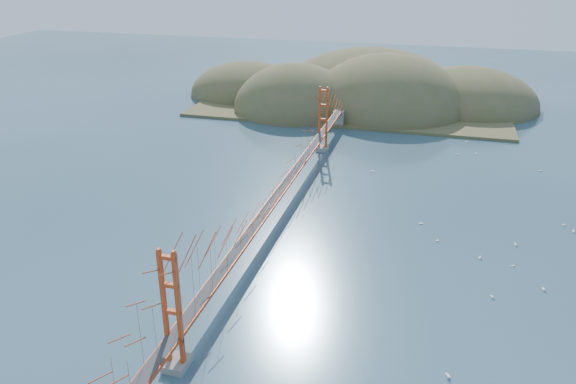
# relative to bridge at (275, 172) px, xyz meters

# --- Properties ---
(ground) EXTENTS (320.00, 320.00, 0.00)m
(ground) POSITION_rel_bridge_xyz_m (0.00, -0.18, -7.01)
(ground) COLOR #2C4758
(ground) RESTS_ON ground
(bridge) EXTENTS (2.20, 94.40, 12.00)m
(bridge) POSITION_rel_bridge_xyz_m (0.00, 0.00, 0.00)
(bridge) COLOR gray
(bridge) RESTS_ON ground
(far_headlands) EXTENTS (84.00, 58.00, 25.00)m
(far_headlands) POSITION_rel_bridge_xyz_m (2.21, 68.33, -7.01)
(far_headlands) COLOR brown
(far_headlands) RESTS_ON ground
(sailboat_0) EXTENTS (0.49, 0.54, 0.61)m
(sailboat_0) POSITION_rel_bridge_xyz_m (26.29, -3.35, -6.87)
(sailboat_0) COLOR white
(sailboat_0) RESTS_ON ground
(sailboat_5) EXTENTS (0.48, 0.56, 0.64)m
(sailboat_5) POSITION_rel_bridge_xyz_m (30.64, 1.22, -6.86)
(sailboat_5) COLOR white
(sailboat_5) RESTS_ON ground
(sailboat_14) EXTENTS (0.55, 0.55, 0.57)m
(sailboat_14) POSITION_rel_bridge_xyz_m (21.30, -0.29, -6.87)
(sailboat_14) COLOR white
(sailboat_14) RESTS_ON ground
(sailboat_6) EXTENTS (0.67, 0.67, 0.74)m
(sailboat_6) POSITION_rel_bridge_xyz_m (22.88, -25.10, -6.85)
(sailboat_6) COLOR white
(sailboat_6) RESTS_ON ground
(sailboat_12) EXTENTS (0.55, 0.48, 0.62)m
(sailboat_12) POSITION_rel_bridge_xyz_m (25.52, 41.82, -6.87)
(sailboat_12) COLOR white
(sailboat_12) RESTS_ON ground
(sailboat_13) EXTENTS (0.52, 0.52, 0.57)m
(sailboat_13) POSITION_rel_bridge_xyz_m (29.92, -4.28, -6.87)
(sailboat_13) COLOR white
(sailboat_13) RESTS_ON ground
(sailboat_1) EXTENTS (0.56, 0.61, 0.69)m
(sailboat_1) POSITION_rel_bridge_xyz_m (32.62, -8.55, -6.86)
(sailboat_1) COLOR white
(sailboat_1) RESTS_ON ground
(sailboat_4) EXTENTS (0.55, 0.61, 0.69)m
(sailboat_4) POSITION_rel_bridge_xyz_m (38.23, 6.97, -6.86)
(sailboat_4) COLOR white
(sailboat_4) RESTS_ON ground
(sailboat_3) EXTENTS (0.59, 0.59, 0.67)m
(sailboat_3) POSITION_rel_bridge_xyz_m (19.04, 4.03, -6.86)
(sailboat_3) COLOR white
(sailboat_3) RESTS_ON ground
(sailboat_16) EXTENTS (0.64, 0.59, 0.72)m
(sailboat_16) POSITION_rel_bridge_xyz_m (10.25, 21.55, -6.85)
(sailboat_16) COLOR white
(sailboat_16) RESTS_ON ground
(sailboat_17) EXTENTS (0.57, 0.50, 0.64)m
(sailboat_17) POSITION_rel_bridge_xyz_m (36.96, 29.07, -6.86)
(sailboat_17) COLOR white
(sailboat_17) RESTS_ON ground
(sailboat_7) EXTENTS (0.57, 0.57, 0.62)m
(sailboat_7) POSITION_rel_bridge_xyz_m (23.74, 34.05, -6.87)
(sailboat_7) COLOR white
(sailboat_7) RESTS_ON ground
(sailboat_15) EXTENTS (0.43, 0.52, 0.60)m
(sailboat_15) POSITION_rel_bridge_xyz_m (27.03, 35.26, -6.87)
(sailboat_15) COLOR white
(sailboat_15) RESTS_ON ground
(sailboat_8) EXTENTS (0.58, 0.58, 0.62)m
(sailboat_8) POSITION_rel_bridge_xyz_m (37.34, 8.59, -6.87)
(sailboat_8) COLOR white
(sailboat_8) RESTS_ON ground
(sailboat_extra_1) EXTENTS (0.54, 0.55, 0.62)m
(sailboat_extra_1) POSITION_rel_bridge_xyz_m (27.20, -11.54, -6.87)
(sailboat_extra_1) COLOR white
(sailboat_extra_1) RESTS_ON ground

